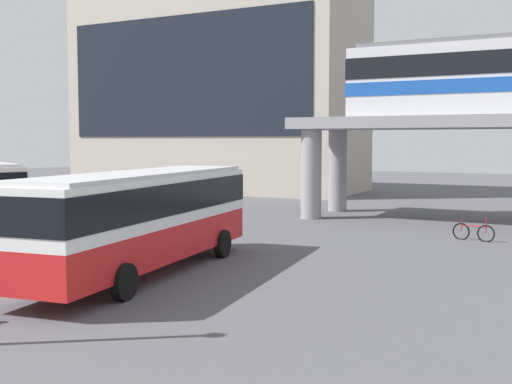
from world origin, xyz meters
The scene contains 4 objects.
ground_plane centered at (0.00, 10.00, 0.00)m, with size 120.00×120.00×0.00m, color #515156.
station_building centered at (-13.74, 31.97, 8.38)m, with size 24.10×10.29×16.76m.
bus_main centered at (2.18, 0.78, 1.99)m, with size 3.97×11.28×3.22m.
bicycle_red centered at (10.34, 12.63, 0.36)m, with size 1.77×0.40×1.04m.
Camera 1 is at (14.54, -15.13, 4.20)m, focal length 44.84 mm.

